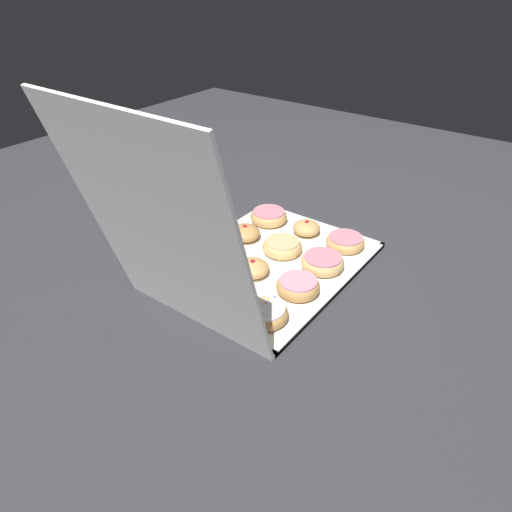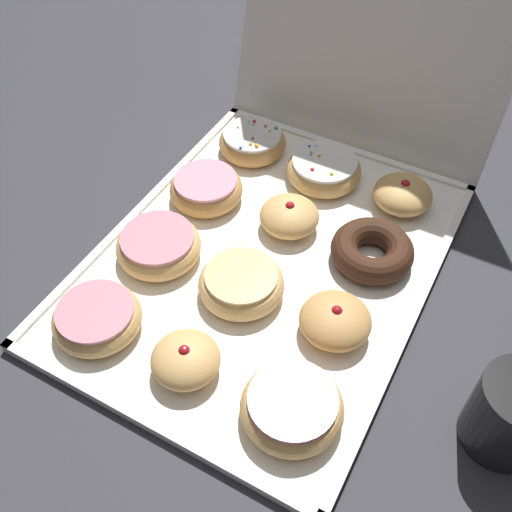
{
  "view_description": "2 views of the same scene",
  "coord_description": "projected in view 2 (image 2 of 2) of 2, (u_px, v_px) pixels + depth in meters",
  "views": [
    {
      "loc": [
        -0.61,
        0.88,
        0.72
      ],
      "look_at": [
        0.02,
        0.03,
        0.04
      ],
      "focal_mm": 32.61,
      "sensor_mm": 36.0,
      "label": 1
    },
    {
      "loc": [
        0.25,
        -0.48,
        0.63
      ],
      "look_at": [
        0.01,
        -0.04,
        0.06
      ],
      "focal_mm": 41.35,
      "sensor_mm": 36.0,
      "label": 2
    }
  ],
  "objects": [
    {
      "name": "jelly_filled_donut_1",
      "position": [
        186.0,
        360.0,
        0.69
      ],
      "size": [
        0.08,
        0.08,
        0.05
      ],
      "color": "tan",
      "rests_on": "donut_box"
    },
    {
      "name": "pink_frosted_donut_2",
      "position": [
        292.0,
        407.0,
        0.65
      ],
      "size": [
        0.12,
        0.12,
        0.04
      ],
      "color": "tan",
      "rests_on": "donut_box"
    },
    {
      "name": "ground_plane",
      "position": [
        266.0,
        264.0,
        0.82
      ],
      "size": [
        3.0,
        3.0,
        0.0
      ],
      "primitive_type": "plane",
      "color": "#333338"
    },
    {
      "name": "chocolate_cake_ring_donut_8",
      "position": [
        372.0,
        251.0,
        0.8
      ],
      "size": [
        0.11,
        0.11,
        0.04
      ],
      "color": "#381E11",
      "rests_on": "donut_box"
    },
    {
      "name": "donut_box",
      "position": [
        266.0,
        261.0,
        0.82
      ],
      "size": [
        0.43,
        0.57,
        0.01
      ],
      "color": "white",
      "rests_on": "ground"
    },
    {
      "name": "jelly_filled_donut_11",
      "position": [
        403.0,
        194.0,
        0.87
      ],
      "size": [
        0.09,
        0.09,
        0.05
      ],
      "color": "tan",
      "rests_on": "donut_box"
    },
    {
      "name": "pink_frosted_donut_6",
      "position": [
        206.0,
        188.0,
        0.88
      ],
      "size": [
        0.11,
        0.11,
        0.04
      ],
      "color": "tan",
      "rests_on": "donut_box"
    },
    {
      "name": "pink_frosted_donut_0",
      "position": [
        97.0,
        318.0,
        0.73
      ],
      "size": [
        0.11,
        0.11,
        0.04
      ],
      "color": "tan",
      "rests_on": "donut_box"
    },
    {
      "name": "jelly_filled_donut_5",
      "position": [
        335.0,
        320.0,
        0.72
      ],
      "size": [
        0.09,
        0.09,
        0.05
      ],
      "color": "tan",
      "rests_on": "donut_box"
    },
    {
      "name": "glazed_ring_donut_4",
      "position": [
        244.0,
        284.0,
        0.76
      ],
      "size": [
        0.11,
        0.11,
        0.04
      ],
      "color": "#E5B770",
      "rests_on": "donut_box"
    },
    {
      "name": "pink_frosted_donut_3",
      "position": [
        159.0,
        245.0,
        0.81
      ],
      "size": [
        0.12,
        0.12,
        0.04
      ],
      "color": "#E5B770",
      "rests_on": "donut_box"
    },
    {
      "name": "sprinkle_donut_9",
      "position": [
        252.0,
        142.0,
        0.96
      ],
      "size": [
        0.11,
        0.11,
        0.04
      ],
      "color": "tan",
      "rests_on": "donut_box"
    },
    {
      "name": "jelly_filled_donut_7",
      "position": [
        286.0,
        215.0,
        0.84
      ],
      "size": [
        0.09,
        0.09,
        0.05
      ],
      "color": "tan",
      "rests_on": "donut_box"
    },
    {
      "name": "sprinkle_donut_10",
      "position": [
        324.0,
        169.0,
        0.91
      ],
      "size": [
        0.12,
        0.12,
        0.04
      ],
      "color": "tan",
      "rests_on": "donut_box"
    }
  ]
}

